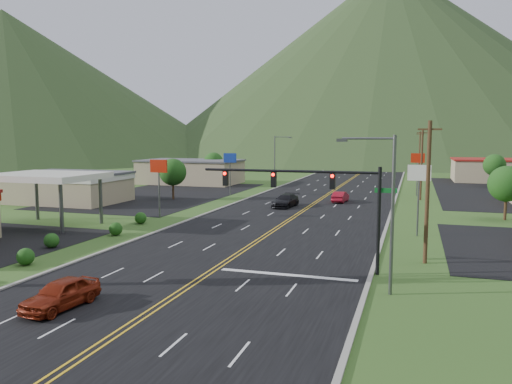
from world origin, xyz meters
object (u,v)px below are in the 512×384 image
(streetlight_east, at_px, (387,204))
(car_red_near, at_px, (61,294))
(gas_canopy, at_px, (47,178))
(car_red_far, at_px, (340,197))
(traffic_signal, at_px, (317,191))
(streetlight_west, at_px, (276,157))
(car_dark_mid, at_px, (286,201))

(streetlight_east, xyz_separation_m, car_red_near, (-15.85, -7.65, -4.41))
(gas_canopy, relative_size, car_red_far, 2.28)
(gas_canopy, height_order, car_red_far, gas_canopy)
(traffic_signal, distance_m, car_red_near, 16.75)
(car_red_far, bearing_deg, car_red_near, 84.91)
(car_red_near, bearing_deg, streetlight_west, 101.65)
(streetlight_west, relative_size, car_red_near, 1.99)
(streetlight_east, distance_m, car_dark_mid, 35.45)
(streetlight_west, xyz_separation_m, car_red_near, (7.01, -67.65, -4.41))
(car_dark_mid, bearing_deg, car_red_near, -86.46)
(car_red_far, bearing_deg, streetlight_west, -50.44)
(gas_canopy, bearing_deg, car_red_far, 47.08)
(car_red_near, distance_m, car_dark_mid, 39.94)
(streetlight_west, relative_size, car_red_far, 2.05)
(streetlight_east, xyz_separation_m, streetlight_west, (-22.86, 60.00, 0.00))
(car_red_far, bearing_deg, car_dark_mid, 52.96)
(streetlight_east, relative_size, gas_canopy, 0.90)
(streetlight_west, xyz_separation_m, gas_canopy, (-10.32, -48.00, -0.31))
(streetlight_west, height_order, car_dark_mid, streetlight_west)
(gas_canopy, xyz_separation_m, car_dark_mid, (19.16, 20.26, -4.08))
(car_red_near, bearing_deg, traffic_signal, 51.96)
(streetlight_west, relative_size, car_dark_mid, 1.65)
(gas_canopy, height_order, car_red_near, gas_canopy)
(gas_canopy, bearing_deg, car_red_near, -48.58)
(streetlight_east, height_order, streetlight_west, same)
(gas_canopy, distance_m, car_red_near, 26.52)
(gas_canopy, bearing_deg, car_dark_mid, 46.60)
(car_dark_mid, distance_m, car_red_far, 9.01)
(traffic_signal, distance_m, streetlight_west, 58.88)
(streetlight_west, bearing_deg, streetlight_east, -69.14)
(traffic_signal, xyz_separation_m, streetlight_west, (-18.16, 56.00, -0.15))
(traffic_signal, xyz_separation_m, car_red_far, (-3.37, 35.02, -4.61))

